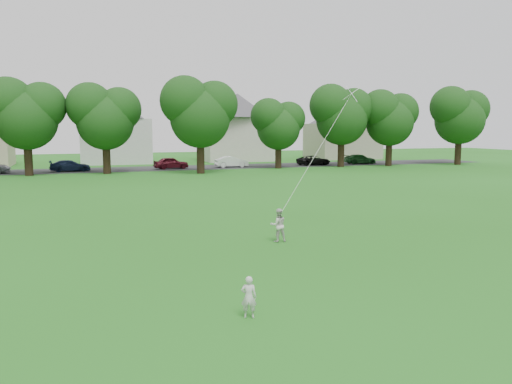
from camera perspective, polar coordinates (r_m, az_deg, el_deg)
name	(u,v)px	position (r m, az deg, el deg)	size (l,w,h in m)	color
ground	(241,284)	(14.15, -1.74, -10.45)	(160.00, 160.00, 0.00)	#1D5D15
street	(122,169)	(55.17, -15.04, 2.52)	(90.00, 7.00, 0.01)	#2D2D30
toddler	(249,297)	(11.60, -0.83, -11.91)	(0.36, 0.24, 0.98)	silver
older_boy	(278,225)	(19.10, 2.56, -3.81)	(0.62, 0.49, 1.28)	beige
kite	(317,153)	(20.26, 6.97, 4.50)	(2.39, 1.23, 6.41)	white
tree_row	(149,109)	(49.54, -12.16, 9.31)	(81.64, 8.98, 11.09)	black
parked_cars	(126,164)	(54.16, -14.63, 3.09)	(62.77, 2.50, 1.27)	black
house_row	(127,122)	(65.10, -14.48, 7.70)	(76.89, 13.43, 10.61)	silver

